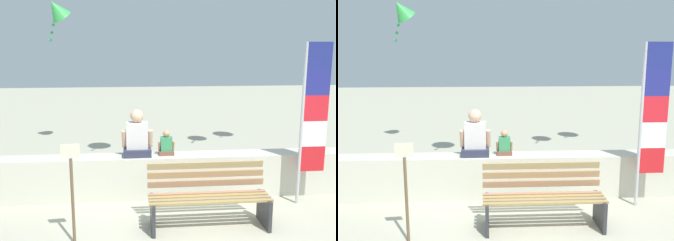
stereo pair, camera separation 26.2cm
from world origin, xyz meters
TOP-DOWN VIEW (x-y plane):
  - ground_plane at (0.00, 0.00)m, footprint 40.00×40.00m
  - seawall_ledge at (0.00, 1.38)m, footprint 6.92×0.46m
  - park_bench at (0.20, 0.22)m, footprint 1.74×0.61m
  - person_adult at (-0.79, 1.41)m, footprint 0.52×0.38m
  - person_child at (-0.30, 1.42)m, footprint 0.28×0.21m
  - flag_banner at (1.97, 0.86)m, footprint 0.45×0.05m
  - kite_green at (-2.62, 4.77)m, footprint 0.81×0.78m
  - sign_post at (-1.66, -0.15)m, footprint 0.24×0.05m

SIDE VIEW (x-z plane):
  - ground_plane at x=0.00m, z-range 0.00..0.00m
  - seawall_ledge at x=0.00m, z-range 0.00..0.73m
  - park_bench at x=0.20m, z-range -0.02..0.86m
  - sign_post at x=-1.66m, z-range 0.12..1.47m
  - person_child at x=-0.30m, z-range 0.69..1.12m
  - person_adult at x=-0.79m, z-range 0.65..1.44m
  - flag_banner at x=1.97m, z-range 0.18..2.81m
  - kite_green at x=-2.62m, z-range 2.88..3.96m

